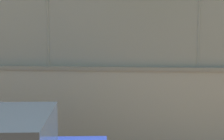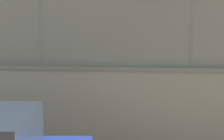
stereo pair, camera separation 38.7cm
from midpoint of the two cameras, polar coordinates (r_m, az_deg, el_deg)
ground_plane at (r=19.71m, az=3.30°, el=-0.44°), size 260.00×260.00×0.00m
perimeter_wall at (r=7.56m, az=1.91°, el=-6.13°), size 23.47×0.35×1.81m
fence_panel_on_wall at (r=7.35m, az=1.98°, el=8.26°), size 23.07×0.07×1.97m
player_near_wall_returning at (r=12.51m, az=-7.99°, el=-1.03°), size 1.22×0.69×1.48m
player_crossing_court at (r=21.94m, az=-6.31°, el=2.65°), size 1.02×0.70×1.52m
player_at_service_line at (r=17.29m, az=17.30°, el=1.16°), size 0.73×0.99×1.55m
sports_ball at (r=10.77m, az=-9.95°, el=-6.72°), size 0.15×0.15×0.15m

